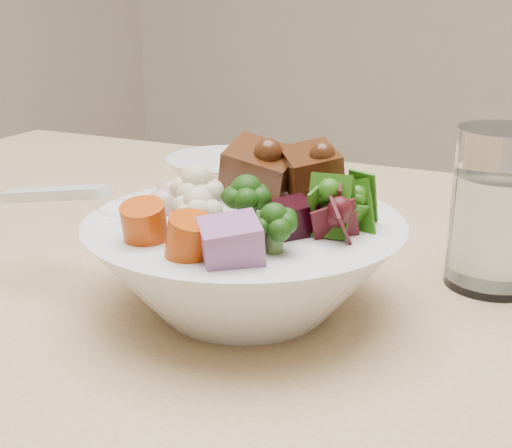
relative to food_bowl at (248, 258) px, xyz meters
The scene contains 4 objects.
food_bowl is the anchor object (origin of this frame).
soup_spoon 0.12m from the food_bowl, 168.31° to the right, with size 0.15×0.05×0.03m.
water_glass 0.22m from the food_bowl, 40.58° to the left, with size 0.08×0.08×0.14m.
side_bowl 0.32m from the food_bowl, 123.24° to the left, with size 0.15×0.15×0.05m, color silver, non-canonical shape.
Camera 1 is at (0.25, -0.64, 1.08)m, focal length 50.00 mm.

